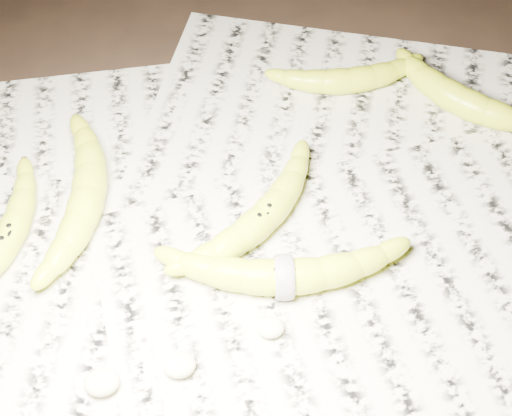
{
  "coord_description": "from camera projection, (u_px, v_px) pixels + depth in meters",
  "views": [
    {
      "loc": [
        -0.05,
        -0.47,
        0.68
      ],
      "look_at": [
        0.01,
        0.01,
        0.05
      ],
      "focal_mm": 50.0,
      "sensor_mm": 36.0,
      "label": 1
    }
  ],
  "objects": [
    {
      "name": "flesh_chunk_b",
      "position": [
        179.0,
        364.0,
        0.71
      ],
      "size": [
        0.03,
        0.03,
        0.02
      ],
      "primitive_type": "ellipsoid",
      "color": "beige",
      "rests_on": "newspaper_patch"
    },
    {
      "name": "measuring_tape",
      "position": [
        284.0,
        275.0,
        0.77
      ],
      "size": [
        0.01,
        0.05,
        0.05
      ],
      "primitive_type": "torus",
      "rotation": [
        0.0,
        1.57,
        -0.08
      ],
      "color": "white",
      "rests_on": "newspaper_patch"
    },
    {
      "name": "newspaper_patch",
      "position": [
        226.0,
        229.0,
        0.83
      ],
      "size": [
        0.9,
        0.7,
        0.01
      ],
      "primitive_type": "cube",
      "color": "beige",
      "rests_on": "ground"
    },
    {
      "name": "banana_upper_a",
      "position": [
        349.0,
        79.0,
        0.96
      ],
      "size": [
        0.19,
        0.06,
        0.04
      ],
      "primitive_type": null,
      "rotation": [
        0.0,
        0.0,
        0.03
      ],
      "color": "#C6E31C",
      "rests_on": "newspaper_patch"
    },
    {
      "name": "flesh_chunk_c",
      "position": [
        271.0,
        326.0,
        0.74
      ],
      "size": [
        0.03,
        0.02,
        0.02
      ],
      "primitive_type": "ellipsoid",
      "color": "beige",
      "rests_on": "newspaper_patch"
    },
    {
      "name": "banana_left_b",
      "position": [
        87.0,
        194.0,
        0.83
      ],
      "size": [
        0.1,
        0.22,
        0.04
      ],
      "primitive_type": null,
      "rotation": [
        0.0,
        0.0,
        1.43
      ],
      "color": "#C6E31C",
      "rests_on": "newspaper_patch"
    },
    {
      "name": "banana_center",
      "position": [
        263.0,
        217.0,
        0.81
      ],
      "size": [
        0.2,
        0.19,
        0.04
      ],
      "primitive_type": null,
      "rotation": [
        0.0,
        0.0,
        0.76
      ],
      "color": "#C6E31C",
      "rests_on": "newspaper_patch"
    },
    {
      "name": "ground",
      "position": [
        251.0,
        240.0,
        0.83
      ],
      "size": [
        3.0,
        3.0,
        0.0
      ],
      "primitive_type": "plane",
      "color": "black",
      "rests_on": "ground"
    },
    {
      "name": "banana_left_a",
      "position": [
        6.0,
        238.0,
        0.8
      ],
      "size": [
        0.12,
        0.2,
        0.03
      ],
      "primitive_type": null,
      "rotation": [
        0.0,
        0.0,
        1.2
      ],
      "color": "#C6E31C",
      "rests_on": "newspaper_patch"
    },
    {
      "name": "banana_upper_b",
      "position": [
        461.0,
        99.0,
        0.93
      ],
      "size": [
        0.18,
        0.19,
        0.04
      ],
      "primitive_type": null,
      "rotation": [
        0.0,
        0.0,
        -0.8
      ],
      "color": "#C6E31C",
      "rests_on": "newspaper_patch"
    },
    {
      "name": "flesh_chunk_a",
      "position": [
        101.0,
        381.0,
        0.7
      ],
      "size": [
        0.04,
        0.03,
        0.02
      ],
      "primitive_type": "ellipsoid",
      "color": "beige",
      "rests_on": "newspaper_patch"
    },
    {
      "name": "banana_taped",
      "position": [
        284.0,
        275.0,
        0.77
      ],
      "size": [
        0.25,
        0.09,
        0.04
      ],
      "primitive_type": null,
      "rotation": [
        0.0,
        0.0,
        -0.08
      ],
      "color": "#C6E31C",
      "rests_on": "newspaper_patch"
    }
  ]
}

